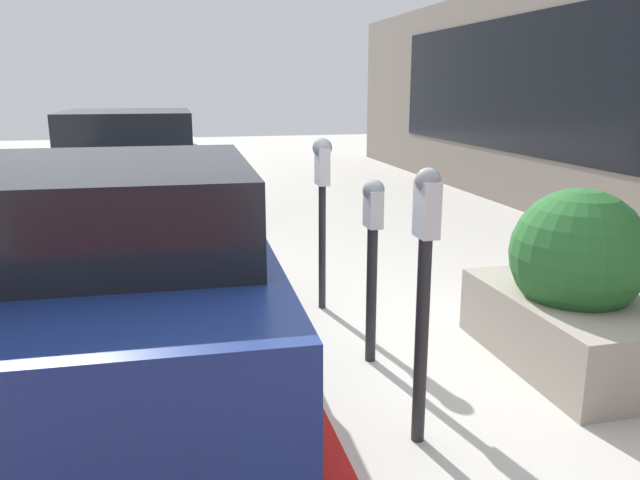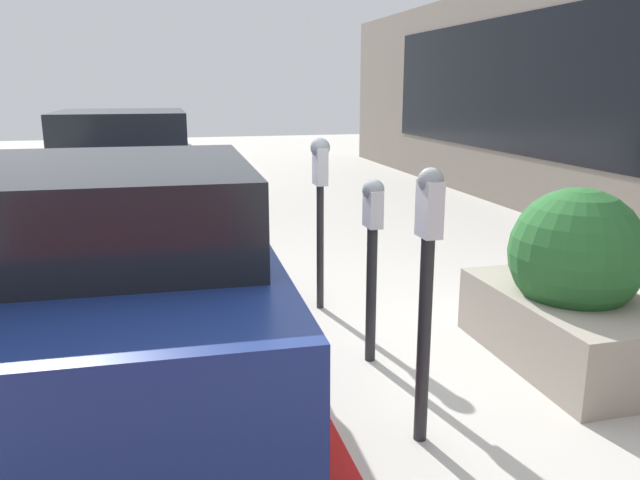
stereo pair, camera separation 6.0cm
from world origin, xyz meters
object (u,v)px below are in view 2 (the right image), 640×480
(parked_car_middle, at_px, (108,267))
(parked_car_rear, at_px, (125,162))
(parking_meter_second, at_px, (372,240))
(parking_meter_middle, at_px, (320,185))
(parking_meter_nearest, at_px, (427,269))
(planter_box, at_px, (572,290))

(parked_car_middle, bearing_deg, parked_car_rear, 3.08)
(parking_meter_second, bearing_deg, parked_car_rear, 17.74)
(parking_meter_middle, height_order, parked_car_middle, parking_meter_middle)
(parking_meter_nearest, bearing_deg, parking_meter_middle, 0.21)
(parked_car_middle, bearing_deg, parking_meter_nearest, -124.63)
(parking_meter_middle, height_order, planter_box, parking_meter_middle)
(parking_meter_nearest, xyz_separation_m, parking_meter_middle, (2.13, 0.01, 0.11))
(parking_meter_second, height_order, planter_box, parking_meter_second)
(parking_meter_middle, distance_m, parked_car_middle, 1.90)
(parking_meter_middle, xyz_separation_m, planter_box, (-1.45, -1.39, -0.55))
(parking_meter_middle, relative_size, parked_car_rear, 0.35)
(parking_meter_middle, bearing_deg, parked_car_middle, 119.84)
(parking_meter_second, xyz_separation_m, parking_meter_middle, (1.11, 0.07, 0.20))
(parking_meter_nearest, xyz_separation_m, planter_box, (0.67, -1.38, -0.44))
(parked_car_rear, bearing_deg, planter_box, -152.14)
(parking_meter_second, xyz_separation_m, parked_car_rear, (5.72, 1.83, -0.08))
(planter_box, bearing_deg, parking_meter_middle, 43.72)
(parking_meter_nearest, distance_m, parked_car_rear, 6.97)
(parking_meter_second, xyz_separation_m, planter_box, (-0.35, -1.32, -0.35))
(planter_box, relative_size, parked_car_middle, 0.39)
(parking_meter_middle, distance_m, parked_car_rear, 4.94)
(parking_meter_middle, bearing_deg, planter_box, -136.28)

